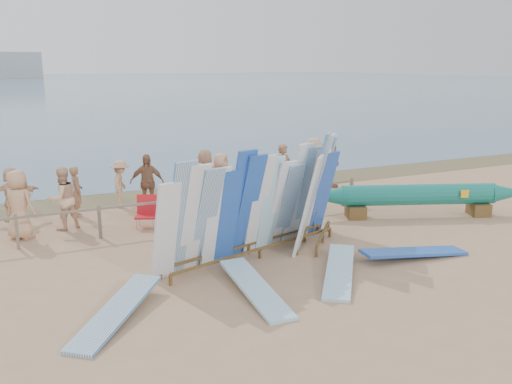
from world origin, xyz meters
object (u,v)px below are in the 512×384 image
beach_chair_right (212,206)px  beachgoer_6 (221,181)px  beachgoer_11 (12,194)px  beachgoer_0 (19,205)px  beach_chair_left (146,218)px  beachgoer_10 (332,162)px  beachgoer_1 (77,191)px  beachgoer_8 (269,183)px  vendor_table (299,222)px  outrigger_canoe (419,196)px  beachgoer_4 (147,183)px  flat_board_a (255,294)px  beachgoer_5 (205,175)px  main_surfboard_rack (254,208)px  beachgoer_9 (314,162)px  flat_board_d (414,258)px  stroller (208,197)px  side_surfboard_rack (315,193)px  flat_board_b (339,277)px  beachgoer_2 (63,199)px  beachgoer_3 (121,184)px  flat_board_e (117,319)px  beachgoer_7 (284,171)px

beach_chair_right → beachgoer_6: beachgoer_6 is taller
beachgoer_11 → beachgoer_0: bearing=92.0°
beach_chair_left → beachgoer_10: beachgoer_10 is taller
beach_chair_right → beachgoer_1: size_ratio=0.60×
beachgoer_8 → vendor_table: bearing=-72.8°
outrigger_canoe → beachgoer_4: 8.30m
beach_chair_right → beachgoer_10: size_ratio=0.49×
flat_board_a → beachgoer_5: beachgoer_5 is taller
flat_board_a → beach_chair_right: (1.32, 5.84, 0.27)m
beachgoer_10 → main_surfboard_rack: bearing=144.8°
beachgoer_9 → beachgoer_10: bearing=-3.2°
beachgoer_6 → main_surfboard_rack: bearing=-154.2°
flat_board_d → beachgoer_8: (-1.18, 5.34, 0.89)m
stroller → beachgoer_4: (-1.66, 0.98, 0.43)m
side_surfboard_rack → flat_board_b: (-0.72, -2.24, -1.31)m
flat_board_a → beachgoer_9: bearing=54.8°
beachgoer_2 → beachgoer_3: 2.57m
flat_board_e → beachgoer_2: beachgoer_2 is taller
beachgoer_4 → beachgoer_5: 2.04m
beachgoer_11 → beachgoer_10: beachgoer_10 is taller
main_surfboard_rack → beachgoer_8: main_surfboard_rack is taller
beachgoer_9 → beachgoer_6: bearing=-128.6°
flat_board_a → beachgoer_5: size_ratio=1.51×
beachgoer_8 → beachgoer_6: beachgoer_6 is taller
beachgoer_3 → vendor_table: bearing=-122.4°
vendor_table → beachgoer_8: bearing=91.2°
main_surfboard_rack → beachgoer_8: (2.20, 3.60, -0.30)m
beach_chair_left → beachgoer_1: 2.60m
beach_chair_left → beachgoer_3: beachgoer_3 is taller
beach_chair_left → beachgoer_8: beachgoer_8 is taller
outrigger_canoe → beachgoer_7: (-2.56, 3.78, 0.30)m
flat_board_d → flat_board_b: bearing=102.3°
main_surfboard_rack → vendor_table: 2.26m
side_surfboard_rack → beachgoer_1: (-5.15, 5.18, -0.55)m
beach_chair_left → beachgoer_6: 2.85m
beachgoer_7 → stroller: bearing=176.0°
outrigger_canoe → beachgoer_3: bearing=169.0°
beachgoer_8 → beachgoer_10: (3.60, 1.91, 0.06)m
stroller → beachgoer_5: 1.37m
main_surfboard_rack → beachgoer_2: size_ratio=3.01×
flat_board_a → stroller: bearing=80.5°
main_surfboard_rack → beachgoer_6: (0.90, 4.34, -0.29)m
beachgoer_10 → vendor_table: bearing=149.8°
beachgoer_11 → beachgoer_9: size_ratio=0.87×
vendor_table → stroller: bearing=123.2°
beachgoer_2 → beachgoer_10: beachgoer_10 is taller
flat_board_b → beachgoer_8: 5.73m
beachgoer_7 → beachgoer_9: size_ratio=1.02×
flat_board_b → main_surfboard_rack: bearing=156.4°
beachgoer_8 → beachgoer_2: beachgoer_8 is taller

